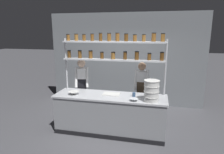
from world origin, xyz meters
TOP-DOWN VIEW (x-y plane):
  - ground_plane at (0.00, 0.00)m, footprint 40.00×40.00m
  - back_wall at (0.00, 2.11)m, footprint 5.02×0.12m
  - prep_counter at (0.00, -0.00)m, footprint 2.62×0.76m
  - spice_shelf_unit at (0.01, 0.33)m, footprint 2.50×0.28m
  - chef_left at (-0.91, 0.56)m, footprint 0.41×0.35m
  - chef_center at (0.67, 0.74)m, footprint 0.36×0.29m
  - container_stack at (0.95, -0.20)m, footprint 0.33×0.33m
  - cutting_board at (0.02, 0.07)m, footprint 0.40×0.26m
  - prep_bowl_near_left at (-0.86, -0.11)m, footprint 0.26×0.26m
  - prep_bowl_center_front at (0.59, -0.25)m, footprint 0.19×0.19m
  - serving_cup_front at (0.55, 0.04)m, footprint 0.07×0.07m

SIDE VIEW (x-z plane):
  - ground_plane at x=0.00m, z-range 0.00..0.00m
  - prep_counter at x=0.00m, z-range 0.00..0.92m
  - chef_center at x=0.67m, z-range 0.12..1.73m
  - cutting_board at x=0.02m, z-range 0.92..0.94m
  - prep_bowl_center_front at x=0.59m, z-range 0.92..0.97m
  - prep_bowl_near_left at x=-0.86m, z-range 0.92..0.99m
  - chef_left at x=-0.91m, z-range 0.13..1.79m
  - serving_cup_front at x=0.55m, z-range 0.92..1.01m
  - container_stack at x=0.95m, z-range 0.92..1.38m
  - back_wall at x=0.00m, z-range 0.00..2.96m
  - spice_shelf_unit at x=0.01m, z-range 0.71..3.07m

